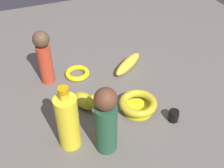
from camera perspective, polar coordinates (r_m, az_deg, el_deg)
The scene contains 9 objects.
ground at distance 1.12m, azimuth 0.00°, elevation -3.12°, with size 2.00×2.00×0.00m, color #5B5651.
nail_polish_jar at distance 1.05m, azimuth 12.42°, elevation -6.29°, with size 0.04×0.04×0.04m.
banana at distance 1.27m, azimuth 3.28°, elevation 4.11°, with size 0.19×0.05×0.05m, color yellow.
cat_figurine at distance 1.06m, azimuth -5.13°, elevation -3.45°, with size 0.13×0.10×0.09m.
bowl at distance 1.06m, azimuth 5.33°, elevation -4.12°, with size 0.14×0.14×0.05m.
person_figure_child at distance 1.17m, azimuth -13.66°, elevation 5.52°, with size 0.08×0.08×0.24m.
person_figure_adult at distance 0.87m, azimuth -1.23°, elevation -7.50°, with size 0.09×0.09×0.25m.
bangle at distance 1.24m, azimuth -7.08°, elevation 2.20°, with size 0.11×0.11×0.02m, color yellow.
bottle_tall at distance 0.90m, azimuth -8.99°, elevation -7.58°, with size 0.07×0.07×0.25m.
Camera 1 is at (-0.76, 0.30, 0.76)m, focal length 44.89 mm.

